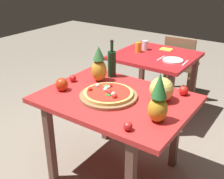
{
  "coord_description": "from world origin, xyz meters",
  "views": [
    {
      "loc": [
        1.11,
        -1.65,
        1.75
      ],
      "look_at": [
        -0.04,
        0.01,
        0.81
      ],
      "focal_mm": 44.96,
      "sensor_mm": 36.0,
      "label": 1
    }
  ],
  "objects_px": {
    "dining_chair": "(180,63)",
    "pineapple_left": "(158,100)",
    "napkin_folded": "(166,49)",
    "drinking_glass_water": "(145,45)",
    "background_table": "(155,64)",
    "wine_bottle": "(112,63)",
    "knife_utensil": "(185,63)",
    "fork_utensil": "(161,58)",
    "tomato_by_bottle": "(128,126)",
    "drinking_glass_juice": "(138,47)",
    "tomato_near_board": "(73,78)",
    "pizza": "(108,93)",
    "tomato_beside_pepper": "(183,91)",
    "pineapple_right": "(99,66)",
    "pizza_board": "(108,96)",
    "bell_pepper": "(62,85)",
    "dinner_plate": "(173,60)",
    "melon": "(161,89)",
    "display_table": "(115,108)"
  },
  "relations": [
    {
      "from": "melon",
      "to": "bell_pepper",
      "type": "relative_size",
      "value": 1.64
    },
    {
      "from": "wine_bottle",
      "to": "tomato_near_board",
      "type": "bearing_deg",
      "value": -125.32
    },
    {
      "from": "dining_chair",
      "to": "napkin_folded",
      "type": "xyz_separation_m",
      "value": [
        -0.05,
        -0.39,
        0.28
      ]
    },
    {
      "from": "pizza_board",
      "to": "pineapple_right",
      "type": "distance_m",
      "value": 0.37
    },
    {
      "from": "dinner_plate",
      "to": "pizza",
      "type": "bearing_deg",
      "value": -93.09
    },
    {
      "from": "pizza",
      "to": "melon",
      "type": "height_order",
      "value": "melon"
    },
    {
      "from": "display_table",
      "to": "pineapple_left",
      "type": "height_order",
      "value": "pineapple_left"
    },
    {
      "from": "wine_bottle",
      "to": "knife_utensil",
      "type": "distance_m",
      "value": 0.86
    },
    {
      "from": "tomato_by_bottle",
      "to": "dinner_plate",
      "type": "bearing_deg",
      "value": 102.4
    },
    {
      "from": "melon",
      "to": "bell_pepper",
      "type": "xyz_separation_m",
      "value": [
        -0.76,
        -0.3,
        -0.04
      ]
    },
    {
      "from": "pizza_board",
      "to": "tomato_by_bottle",
      "type": "xyz_separation_m",
      "value": [
        0.37,
        -0.31,
        0.02
      ]
    },
    {
      "from": "drinking_glass_juice",
      "to": "napkin_folded",
      "type": "height_order",
      "value": "drinking_glass_juice"
    },
    {
      "from": "tomato_near_board",
      "to": "napkin_folded",
      "type": "distance_m",
      "value": 1.41
    },
    {
      "from": "dining_chair",
      "to": "pizza",
      "type": "height_order",
      "value": "dining_chair"
    },
    {
      "from": "tomato_by_bottle",
      "to": "pineapple_right",
      "type": "bearing_deg",
      "value": 139.67
    },
    {
      "from": "drinking_glass_water",
      "to": "background_table",
      "type": "bearing_deg",
      "value": -26.17
    },
    {
      "from": "dining_chair",
      "to": "tomato_near_board",
      "type": "relative_size",
      "value": 13.86
    },
    {
      "from": "pineapple_left",
      "to": "knife_utensil",
      "type": "bearing_deg",
      "value": 102.71
    },
    {
      "from": "drinking_glass_water",
      "to": "dinner_plate",
      "type": "xyz_separation_m",
      "value": [
        0.44,
        -0.19,
        -0.05
      ]
    },
    {
      "from": "pizza_board",
      "to": "bell_pepper",
      "type": "distance_m",
      "value": 0.41
    },
    {
      "from": "fork_utensil",
      "to": "dining_chair",
      "type": "bearing_deg",
      "value": 92.97
    },
    {
      "from": "knife_utensil",
      "to": "drinking_glass_juice",
      "type": "bearing_deg",
      "value": 170.16
    },
    {
      "from": "wine_bottle",
      "to": "napkin_folded",
      "type": "height_order",
      "value": "wine_bottle"
    },
    {
      "from": "pizza_board",
      "to": "wine_bottle",
      "type": "distance_m",
      "value": 0.46
    },
    {
      "from": "tomato_by_bottle",
      "to": "drinking_glass_juice",
      "type": "xyz_separation_m",
      "value": [
        -0.78,
        1.49,
        0.03
      ]
    },
    {
      "from": "background_table",
      "to": "fork_utensil",
      "type": "distance_m",
      "value": 0.2
    },
    {
      "from": "display_table",
      "to": "tomato_beside_pepper",
      "type": "height_order",
      "value": "tomato_beside_pepper"
    },
    {
      "from": "background_table",
      "to": "pineapple_left",
      "type": "xyz_separation_m",
      "value": [
        0.67,
        -1.31,
        0.27
      ]
    },
    {
      "from": "pineapple_left",
      "to": "melon",
      "type": "relative_size",
      "value": 1.85
    },
    {
      "from": "fork_utensil",
      "to": "knife_utensil",
      "type": "bearing_deg",
      "value": -0.47
    },
    {
      "from": "dining_chair",
      "to": "napkin_folded",
      "type": "distance_m",
      "value": 0.48
    },
    {
      "from": "pineapple_right",
      "to": "fork_utensil",
      "type": "height_order",
      "value": "pineapple_right"
    },
    {
      "from": "pizza_board",
      "to": "drinking_glass_water",
      "type": "xyz_separation_m",
      "value": [
        -0.38,
        1.3,
        0.04
      ]
    },
    {
      "from": "napkin_folded",
      "to": "bell_pepper",
      "type": "bearing_deg",
      "value": -97.85
    },
    {
      "from": "tomato_near_board",
      "to": "napkin_folded",
      "type": "xyz_separation_m",
      "value": [
        0.27,
        1.38,
        -0.03
      ]
    },
    {
      "from": "drinking_glass_water",
      "to": "napkin_folded",
      "type": "bearing_deg",
      "value": 37.37
    },
    {
      "from": "pineapple_right",
      "to": "dinner_plate",
      "type": "height_order",
      "value": "pineapple_right"
    },
    {
      "from": "pineapple_right",
      "to": "dinner_plate",
      "type": "distance_m",
      "value": 0.95
    },
    {
      "from": "background_table",
      "to": "drinking_glass_water",
      "type": "height_order",
      "value": "drinking_glass_water"
    },
    {
      "from": "tomato_beside_pepper",
      "to": "background_table",
      "type": "bearing_deg",
      "value": 128.53
    },
    {
      "from": "knife_utensil",
      "to": "tomato_by_bottle",
      "type": "bearing_deg",
      "value": -86.81
    },
    {
      "from": "dining_chair",
      "to": "pineapple_left",
      "type": "bearing_deg",
      "value": 102.04
    },
    {
      "from": "pineapple_right",
      "to": "wine_bottle",
      "type": "bearing_deg",
      "value": 78.12
    },
    {
      "from": "pizza_board",
      "to": "napkin_folded",
      "type": "height_order",
      "value": "pizza_board"
    },
    {
      "from": "wine_bottle",
      "to": "drinking_glass_juice",
      "type": "relative_size",
      "value": 2.94
    },
    {
      "from": "pizza",
      "to": "napkin_folded",
      "type": "relative_size",
      "value": 2.8
    },
    {
      "from": "drinking_glass_juice",
      "to": "tomato_beside_pepper",
      "type": "bearing_deg",
      "value": -42.37
    },
    {
      "from": "pizza",
      "to": "drinking_glass_juice",
      "type": "height_order",
      "value": "drinking_glass_juice"
    },
    {
      "from": "pineapple_left",
      "to": "tomato_by_bottle",
      "type": "distance_m",
      "value": 0.26
    },
    {
      "from": "pineapple_right",
      "to": "drinking_glass_water",
      "type": "relative_size",
      "value": 2.86
    }
  ]
}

